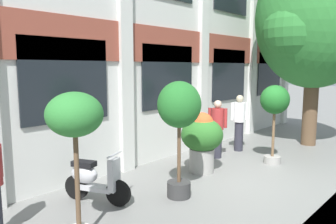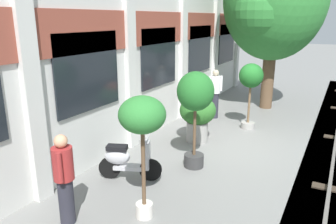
{
  "view_description": "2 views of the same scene",
  "coord_description": "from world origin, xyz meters",
  "px_view_note": "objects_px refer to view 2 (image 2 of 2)",
  "views": [
    {
      "loc": [
        -6.61,
        -3.52,
        2.52
      ],
      "look_at": [
        -1.18,
        1.43,
        1.51
      ],
      "focal_mm": 35.0,
      "sensor_mm": 36.0,
      "label": 1
    },
    {
      "loc": [
        -8.46,
        -2.4,
        3.39
      ],
      "look_at": [
        -1.03,
        1.63,
        0.94
      ],
      "focal_mm": 35.0,
      "sensor_mm": 36.0,
      "label": 2
    }
  ],
  "objects_px": {
    "potted_plant_tall_urn": "(195,98)",
    "resident_near_plants": "(64,177)",
    "potted_plant_ribbed_drum": "(198,113)",
    "potted_plant_low_pan": "(251,80)",
    "broadleaf_tree": "(274,2)",
    "potted_plant_terracotta_small": "(142,121)",
    "scooter_second_parked": "(127,160)",
    "resident_by_doorway": "(201,100)",
    "resident_watching_tracks": "(215,92)"
  },
  "relations": [
    {
      "from": "potted_plant_ribbed_drum",
      "to": "resident_by_doorway",
      "type": "xyz_separation_m",
      "value": [
        1.3,
        0.43,
        0.02
      ]
    },
    {
      "from": "potted_plant_low_pan",
      "to": "resident_near_plants",
      "type": "relative_size",
      "value": 1.29
    },
    {
      "from": "scooter_second_parked",
      "to": "potted_plant_tall_urn",
      "type": "bearing_deg",
      "value": 29.14
    },
    {
      "from": "resident_by_doorway",
      "to": "potted_plant_tall_urn",
      "type": "bearing_deg",
      "value": -4.93
    },
    {
      "from": "potted_plant_ribbed_drum",
      "to": "potted_plant_terracotta_small",
      "type": "relative_size",
      "value": 0.66
    },
    {
      "from": "broadleaf_tree",
      "to": "resident_watching_tracks",
      "type": "bearing_deg",
      "value": 150.01
    },
    {
      "from": "scooter_second_parked",
      "to": "broadleaf_tree",
      "type": "bearing_deg",
      "value": 57.92
    },
    {
      "from": "potted_plant_ribbed_drum",
      "to": "potted_plant_low_pan",
      "type": "bearing_deg",
      "value": -27.62
    },
    {
      "from": "potted_plant_terracotta_small",
      "to": "resident_watching_tracks",
      "type": "relative_size",
      "value": 1.29
    },
    {
      "from": "scooter_second_parked",
      "to": "resident_by_doorway",
      "type": "distance_m",
      "value": 4.12
    },
    {
      "from": "broadleaf_tree",
      "to": "resident_by_doorway",
      "type": "xyz_separation_m",
      "value": [
        -3.32,
        1.33,
        -3.07
      ]
    },
    {
      "from": "potted_plant_low_pan",
      "to": "resident_watching_tracks",
      "type": "height_order",
      "value": "potted_plant_low_pan"
    },
    {
      "from": "scooter_second_parked",
      "to": "resident_near_plants",
      "type": "relative_size",
      "value": 0.82
    },
    {
      "from": "resident_near_plants",
      "to": "potted_plant_terracotta_small",
      "type": "bearing_deg",
      "value": 2.98
    },
    {
      "from": "broadleaf_tree",
      "to": "resident_watching_tracks",
      "type": "distance_m",
      "value": 3.97
    },
    {
      "from": "potted_plant_low_pan",
      "to": "resident_watching_tracks",
      "type": "bearing_deg",
      "value": 67.0
    },
    {
      "from": "potted_plant_tall_urn",
      "to": "potted_plant_terracotta_small",
      "type": "bearing_deg",
      "value": -178.37
    },
    {
      "from": "resident_by_doorway",
      "to": "potted_plant_ribbed_drum",
      "type": "bearing_deg",
      "value": -6.34
    },
    {
      "from": "broadleaf_tree",
      "to": "potted_plant_tall_urn",
      "type": "height_order",
      "value": "broadleaf_tree"
    },
    {
      "from": "broadleaf_tree",
      "to": "resident_watching_tracks",
      "type": "relative_size",
      "value": 3.7
    },
    {
      "from": "resident_watching_tracks",
      "to": "potted_plant_tall_urn",
      "type": "bearing_deg",
      "value": -34.25
    },
    {
      "from": "broadleaf_tree",
      "to": "resident_watching_tracks",
      "type": "xyz_separation_m",
      "value": [
        -2.23,
        1.29,
        -3.03
      ]
    },
    {
      "from": "broadleaf_tree",
      "to": "potted_plant_low_pan",
      "type": "xyz_separation_m",
      "value": [
        -2.8,
        -0.06,
        -2.39
      ]
    },
    {
      "from": "potted_plant_tall_urn",
      "to": "resident_near_plants",
      "type": "xyz_separation_m",
      "value": [
        -3.04,
        1.0,
        -0.8
      ]
    },
    {
      "from": "potted_plant_terracotta_small",
      "to": "resident_near_plants",
      "type": "relative_size",
      "value": 1.37
    },
    {
      "from": "potted_plant_terracotta_small",
      "to": "resident_watching_tracks",
      "type": "height_order",
      "value": "potted_plant_terracotta_small"
    },
    {
      "from": "scooter_second_parked",
      "to": "resident_near_plants",
      "type": "bearing_deg",
      "value": -111.24
    },
    {
      "from": "broadleaf_tree",
      "to": "potted_plant_tall_urn",
      "type": "relative_size",
      "value": 2.77
    },
    {
      "from": "resident_by_doorway",
      "to": "resident_near_plants",
      "type": "bearing_deg",
      "value": -24.51
    },
    {
      "from": "potted_plant_terracotta_small",
      "to": "resident_by_doorway",
      "type": "relative_size",
      "value": 1.36
    },
    {
      "from": "potted_plant_ribbed_drum",
      "to": "scooter_second_parked",
      "type": "bearing_deg",
      "value": 171.3
    },
    {
      "from": "potted_plant_tall_urn",
      "to": "resident_near_plants",
      "type": "distance_m",
      "value": 3.3
    },
    {
      "from": "broadleaf_tree",
      "to": "potted_plant_low_pan",
      "type": "bearing_deg",
      "value": -178.81
    },
    {
      "from": "potted_plant_low_pan",
      "to": "potted_plant_tall_urn",
      "type": "bearing_deg",
      "value": 173.81
    },
    {
      "from": "resident_by_doorway",
      "to": "resident_watching_tracks",
      "type": "distance_m",
      "value": 1.1
    },
    {
      "from": "potted_plant_low_pan",
      "to": "potted_plant_tall_urn",
      "type": "distance_m",
      "value": 3.38
    },
    {
      "from": "broadleaf_tree",
      "to": "resident_near_plants",
      "type": "height_order",
      "value": "broadleaf_tree"
    },
    {
      "from": "scooter_second_parked",
      "to": "potted_plant_ribbed_drum",
      "type": "bearing_deg",
      "value": 59.35
    },
    {
      "from": "potted_plant_tall_urn",
      "to": "scooter_second_parked",
      "type": "xyz_separation_m",
      "value": [
        -1.26,
        1.02,
        -1.22
      ]
    },
    {
      "from": "resident_by_doorway",
      "to": "broadleaf_tree",
      "type": "bearing_deg",
      "value": 133.41
    },
    {
      "from": "potted_plant_ribbed_drum",
      "to": "broadleaf_tree",
      "type": "bearing_deg",
      "value": -10.98
    },
    {
      "from": "broadleaf_tree",
      "to": "resident_near_plants",
      "type": "xyz_separation_m",
      "value": [
        -9.2,
        1.3,
        -3.08
      ]
    },
    {
      "from": "potted_plant_ribbed_drum",
      "to": "potted_plant_terracotta_small",
      "type": "bearing_deg",
      "value": -170.25
    },
    {
      "from": "potted_plant_terracotta_small",
      "to": "resident_watching_tracks",
      "type": "xyz_separation_m",
      "value": [
        6.2,
        1.04,
        -0.85
      ]
    },
    {
      "from": "potted_plant_low_pan",
      "to": "resident_watching_tracks",
      "type": "relative_size",
      "value": 1.22
    },
    {
      "from": "resident_by_doorway",
      "to": "resident_near_plants",
      "type": "height_order",
      "value": "resident_by_doorway"
    },
    {
      "from": "broadleaf_tree",
      "to": "resident_watching_tracks",
      "type": "height_order",
      "value": "broadleaf_tree"
    },
    {
      "from": "potted_plant_ribbed_drum",
      "to": "resident_near_plants",
      "type": "bearing_deg",
      "value": 174.93
    },
    {
      "from": "broadleaf_tree",
      "to": "potted_plant_terracotta_small",
      "type": "height_order",
      "value": "broadleaf_tree"
    },
    {
      "from": "potted_plant_tall_urn",
      "to": "potted_plant_ribbed_drum",
      "type": "distance_m",
      "value": 1.83
    }
  ]
}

